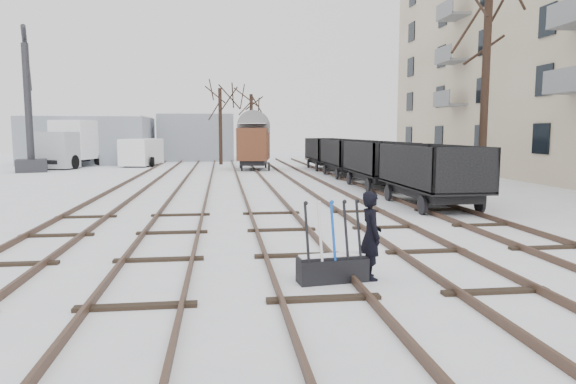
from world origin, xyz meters
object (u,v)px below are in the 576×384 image
Objects in this scene: lorry at (78,143)px; freight_wagon_a at (431,183)px; panel_van at (142,152)px; ground_frame at (332,267)px; box_van_wagon at (254,143)px; worker at (371,235)px; crane at (31,134)px.

freight_wagon_a is at bearing -37.76° from lorry.
lorry is at bearing 127.69° from freight_wagon_a.
freight_wagon_a is 1.05× the size of panel_van.
ground_frame is at bearing -53.76° from lorry.
lorry is at bearing -164.77° from panel_van.
panel_van is (4.86, 0.43, -0.73)m from lorry.
freight_wagon_a is at bearing 50.35° from ground_frame.
ground_frame is 10.58m from freight_wagon_a.
box_van_wagon reaches higher than panel_van.
worker is 34.98m from panel_van.
panel_van is at bearing 119.44° from freight_wagon_a.
worker reaches higher than ground_frame.
crane is (-15.03, 28.50, 2.30)m from ground_frame.
crane is at bearing 136.56° from freight_wagon_a.
box_van_wagon reaches higher than worker.
lorry reaches higher than freight_wagon_a.
worker is 10.10m from freight_wagon_a.
panel_van is (-14.06, 24.92, 0.27)m from freight_wagon_a.
box_van_wagon is (0.35, 28.50, 1.67)m from ground_frame.
freight_wagon_a reaches higher than panel_van.
lorry is 0.85× the size of crane.
crane reaches higher than panel_van.
box_van_wagon is at bearing 81.87° from ground_frame.
panel_van is (-8.43, 33.85, 0.86)m from ground_frame.
worker is 0.20× the size of lorry.
panel_van reaches higher than ground_frame.
worker is at bearing -80.92° from box_van_wagon.
panel_van is at bearing 13.42° from worker.
crane reaches higher than lorry.
box_van_wagon is 14.51m from lorry.
box_van_wagon reaches higher than ground_frame.
box_van_wagon is at bearing -5.32° from lorry.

